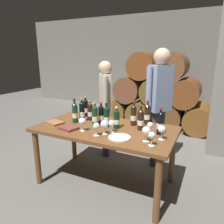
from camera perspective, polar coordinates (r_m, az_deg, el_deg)
name	(u,v)px	position (r m, az deg, el deg)	size (l,w,h in m)	color
ground_plane	(105,182)	(2.91, -1.80, -18.52)	(14.00, 14.00, 0.00)	#66635E
cellar_back_wall	(172,63)	(6.45, 16.00, 12.61)	(10.00, 0.24, 2.80)	slate
barrel_stack	(157,96)	(4.96, 12.15, 4.41)	(2.49, 0.90, 1.69)	brown
dining_table	(105,135)	(2.60, -1.92, -6.16)	(1.70, 0.90, 0.76)	brown
wine_bottle_0	(82,111)	(2.81, -8.17, 0.15)	(0.07, 0.07, 0.31)	black
wine_bottle_1	(160,123)	(2.38, 13.01, -2.89)	(0.07, 0.07, 0.31)	black
wine_bottle_2	(107,117)	(2.57, -1.50, -1.24)	(0.07, 0.07, 0.30)	black
wine_bottle_3	(147,114)	(2.70, 9.57, -0.58)	(0.07, 0.07, 0.31)	black
wine_bottle_4	(95,116)	(2.60, -4.70, -1.05)	(0.07, 0.07, 0.31)	#19381E
wine_bottle_5	(134,115)	(2.64, 5.88, -0.81)	(0.07, 0.07, 0.31)	black
wine_bottle_6	(75,113)	(2.77, -10.08, -0.17)	(0.07, 0.07, 0.32)	#19381E
wine_bottle_7	(86,108)	(3.04, -7.21, 1.17)	(0.07, 0.07, 0.30)	black
wine_bottle_8	(116,119)	(2.51, 1.23, -1.90)	(0.07, 0.07, 0.27)	black
wine_bottle_9	(90,111)	(2.86, -5.97, 0.17)	(0.07, 0.07, 0.28)	black
wine_bottle_10	(101,115)	(2.66, -2.98, -0.77)	(0.07, 0.07, 0.29)	black
wine_bottle_11	(141,120)	(2.48, 7.82, -2.09)	(0.07, 0.07, 0.29)	black
wine_glass_0	(104,124)	(2.33, -2.09, -3.41)	(0.09, 0.09, 0.16)	white
wine_glass_1	(152,136)	(2.07, 10.79, -6.42)	(0.07, 0.07, 0.15)	white
wine_glass_2	(162,130)	(2.24, 13.45, -4.73)	(0.08, 0.08, 0.16)	white
wine_glass_3	(82,122)	(2.45, -8.09, -2.63)	(0.09, 0.09, 0.16)	white
wine_glass_4	(150,126)	(2.36, 10.34, -3.72)	(0.07, 0.07, 0.14)	white
wine_glass_5	(112,124)	(2.38, -0.13, -3.22)	(0.07, 0.07, 0.15)	white
wine_glass_6	(96,127)	(2.29, -4.34, -3.98)	(0.07, 0.07, 0.15)	white
wine_glass_7	(146,131)	(2.16, 9.32, -5.15)	(0.09, 0.09, 0.16)	white
tasting_notebook	(55,123)	(2.82, -15.33, -2.80)	(0.22, 0.16, 0.03)	#936038
leather_ledger	(68,128)	(2.57, -11.83, -4.28)	(0.22, 0.16, 0.03)	brown
serving_plate	(119,137)	(2.25, 2.04, -6.94)	(0.24, 0.24, 0.01)	white
sommelier_presenting	(160,98)	(3.02, 12.88, 3.86)	(0.32, 0.43, 1.72)	#383842
taster_seated_left	(105,101)	(3.31, -1.80, 3.02)	(0.31, 0.45, 1.54)	#383842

